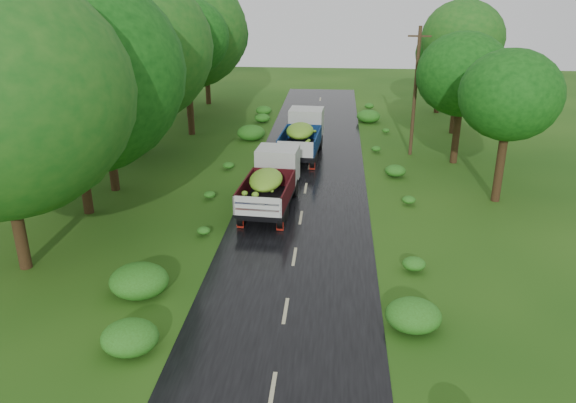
# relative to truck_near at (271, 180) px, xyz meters

# --- Properties ---
(ground) EXTENTS (120.00, 120.00, 0.00)m
(ground) POSITION_rel_truck_near_xyz_m (1.52, -13.21, -1.42)
(ground) COLOR #16410E
(ground) RESTS_ON ground
(road) EXTENTS (6.50, 80.00, 0.02)m
(road) POSITION_rel_truck_near_xyz_m (1.52, -8.21, -1.41)
(road) COLOR black
(road) RESTS_ON ground
(road_lines) EXTENTS (0.12, 69.60, 0.00)m
(road_lines) POSITION_rel_truck_near_xyz_m (1.52, -7.21, -1.40)
(road_lines) COLOR #BFB78C
(road_lines) RESTS_ON road
(truck_near) EXTENTS (2.54, 6.12, 2.51)m
(truck_near) POSITION_rel_truck_near_xyz_m (0.00, 0.00, 0.00)
(truck_near) COLOR black
(truck_near) RESTS_ON ground
(truck_far) EXTENTS (2.59, 6.35, 2.61)m
(truck_far) POSITION_rel_truck_near_xyz_m (0.98, 8.79, 0.06)
(truck_far) COLOR black
(truck_far) RESTS_ON ground
(utility_pole) EXTENTS (1.39, 0.23, 7.90)m
(utility_pole) POSITION_rel_truck_near_xyz_m (7.83, 9.64, 2.65)
(utility_pole) COLOR #382616
(utility_pole) RESTS_ON ground
(trees_left) EXTENTS (6.18, 35.12, 8.73)m
(trees_left) POSITION_rel_truck_near_xyz_m (-8.74, 7.41, 5.12)
(trees_left) COLOR black
(trees_left) RESTS_ON ground
(trees_right) EXTENTS (4.58, 23.22, 8.23)m
(trees_right) POSITION_rel_truck_near_xyz_m (11.08, 11.52, 4.15)
(trees_right) COLOR black
(trees_right) RESTS_ON ground
(shrubs) EXTENTS (11.90, 44.00, 0.70)m
(shrubs) POSITION_rel_truck_near_xyz_m (1.52, 0.79, -1.07)
(shrubs) COLOR #2B6217
(shrubs) RESTS_ON ground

